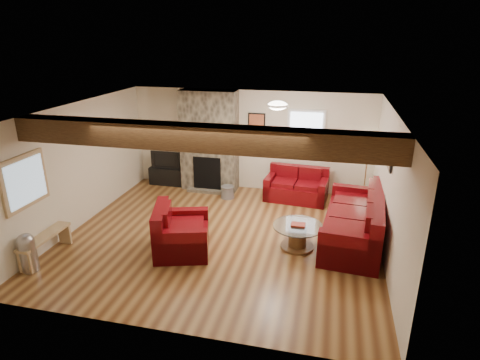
{
  "coord_description": "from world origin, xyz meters",
  "views": [
    {
      "loc": [
        1.95,
        -6.77,
        3.76
      ],
      "look_at": [
        0.27,
        0.4,
        1.07
      ],
      "focal_mm": 30.0,
      "sensor_mm": 36.0,
      "label": 1
    }
  ],
  "objects_px": {
    "tv_cabinet": "(168,176)",
    "television": "(167,159)",
    "armchair_red": "(182,229)",
    "coffee_table": "(298,236)",
    "loveseat": "(296,185)",
    "floor_lamp": "(368,150)",
    "sofa_three": "(353,218)"
  },
  "relations": [
    {
      "from": "sofa_three",
      "to": "television",
      "type": "distance_m",
      "value": 5.12
    },
    {
      "from": "loveseat",
      "to": "floor_lamp",
      "type": "distance_m",
      "value": 1.82
    },
    {
      "from": "armchair_red",
      "to": "television",
      "type": "relative_size",
      "value": 1.36
    },
    {
      "from": "armchair_red",
      "to": "coffee_table",
      "type": "height_order",
      "value": "armchair_red"
    },
    {
      "from": "coffee_table",
      "to": "tv_cabinet",
      "type": "bearing_deg",
      "value": 144.53
    },
    {
      "from": "armchair_red",
      "to": "tv_cabinet",
      "type": "relative_size",
      "value": 1.17
    },
    {
      "from": "armchair_red",
      "to": "tv_cabinet",
      "type": "distance_m",
      "value": 3.6
    },
    {
      "from": "armchair_red",
      "to": "sofa_three",
      "type": "bearing_deg",
      "value": -86.11
    },
    {
      "from": "loveseat",
      "to": "tv_cabinet",
      "type": "relative_size",
      "value": 1.56
    },
    {
      "from": "armchair_red",
      "to": "tv_cabinet",
      "type": "xyz_separation_m",
      "value": [
        -1.63,
        3.21,
        -0.21
      ]
    },
    {
      "from": "armchair_red",
      "to": "tv_cabinet",
      "type": "height_order",
      "value": "armchair_red"
    },
    {
      "from": "loveseat",
      "to": "television",
      "type": "relative_size",
      "value": 1.82
    },
    {
      "from": "coffee_table",
      "to": "floor_lamp",
      "type": "height_order",
      "value": "floor_lamp"
    },
    {
      "from": "sofa_three",
      "to": "armchair_red",
      "type": "bearing_deg",
      "value": -64.62
    },
    {
      "from": "sofa_three",
      "to": "tv_cabinet",
      "type": "relative_size",
      "value": 2.66
    },
    {
      "from": "loveseat",
      "to": "floor_lamp",
      "type": "relative_size",
      "value": 0.97
    },
    {
      "from": "sofa_three",
      "to": "loveseat",
      "type": "distance_m",
      "value": 2.18
    },
    {
      "from": "armchair_red",
      "to": "television",
      "type": "bearing_deg",
      "value": 10.54
    },
    {
      "from": "tv_cabinet",
      "to": "sofa_three",
      "type": "bearing_deg",
      "value": -24.04
    },
    {
      "from": "sofa_three",
      "to": "television",
      "type": "relative_size",
      "value": 3.12
    },
    {
      "from": "sofa_three",
      "to": "floor_lamp",
      "type": "xyz_separation_m",
      "value": [
        0.32,
        2.04,
        0.79
      ]
    },
    {
      "from": "television",
      "to": "sofa_three",
      "type": "bearing_deg",
      "value": -24.04
    },
    {
      "from": "tv_cabinet",
      "to": "television",
      "type": "xyz_separation_m",
      "value": [
        0.0,
        0.0,
        0.46
      ]
    },
    {
      "from": "loveseat",
      "to": "television",
      "type": "distance_m",
      "value": 3.45
    },
    {
      "from": "tv_cabinet",
      "to": "television",
      "type": "distance_m",
      "value": 0.46
    },
    {
      "from": "floor_lamp",
      "to": "armchair_red",
      "type": "bearing_deg",
      "value": -136.7
    },
    {
      "from": "armchair_red",
      "to": "tv_cabinet",
      "type": "bearing_deg",
      "value": 10.54
    },
    {
      "from": "coffee_table",
      "to": "floor_lamp",
      "type": "bearing_deg",
      "value": 62.95
    },
    {
      "from": "loveseat",
      "to": "tv_cabinet",
      "type": "height_order",
      "value": "loveseat"
    },
    {
      "from": "sofa_three",
      "to": "loveseat",
      "type": "xyz_separation_m",
      "value": [
        -1.25,
        1.78,
        -0.09
      ]
    },
    {
      "from": "sofa_three",
      "to": "coffee_table",
      "type": "height_order",
      "value": "sofa_three"
    },
    {
      "from": "tv_cabinet",
      "to": "floor_lamp",
      "type": "relative_size",
      "value": 0.62
    }
  ]
}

